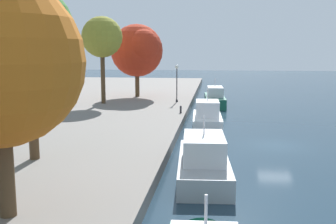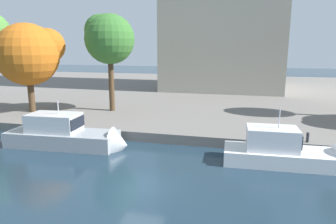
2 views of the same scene
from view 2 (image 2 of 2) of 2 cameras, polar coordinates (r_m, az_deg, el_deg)
The scene contains 7 objects.
ground_plane at distance 17.43m, azimuth -5.56°, elevation -13.71°, with size 220.00×220.00×0.00m, color #1E3342.
dock_promenade at distance 50.76m, azimuth 7.84°, elevation 3.76°, with size 120.00×55.00×0.81m, color slate.
motor_yacht_1 at distance 24.86m, azimuth -18.04°, elevation -4.60°, with size 9.69×3.33×4.58m.
motor_yacht_2 at distance 21.58m, azimuth 21.75°, elevation -7.52°, with size 8.26×3.01×4.79m.
mooring_bollard_1 at distance 24.28m, azimuth 24.77°, elevation -4.26°, with size 0.22×0.22×0.76m.
tree_0 at distance 35.40m, azimuth -24.40°, elevation 9.99°, with size 6.44×6.64×9.27m.
tree_2 at distance 33.17m, azimuth -11.23°, elevation 13.37°, with size 5.26×5.23×10.24m.
Camera 2 is at (5.39, -14.77, 7.53)m, focal length 32.44 mm.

